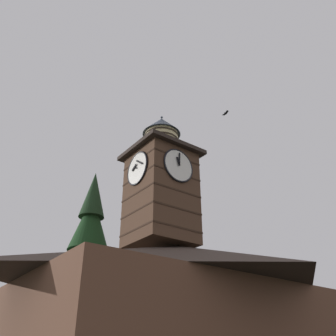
{
  "coord_description": "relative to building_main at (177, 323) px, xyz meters",
  "views": [
    {
      "loc": [
        11.34,
        14.84,
        2.24
      ],
      "look_at": [
        -0.37,
        -0.9,
        12.74
      ],
      "focal_mm": 39.23,
      "sensor_mm": 36.0,
      "label": 1
    }
  ],
  "objects": [
    {
      "name": "flying_bird_high",
      "position": [
        -5.1,
        -0.23,
        15.12
      ],
      "size": [
        0.29,
        0.67,
        0.13
      ],
      "color": "black"
    },
    {
      "name": "pine_tree_behind",
      "position": [
        2.66,
        -5.45,
        1.81
      ],
      "size": [
        5.14,
        5.14,
        13.78
      ],
      "color": "#473323",
      "rests_on": "ground_plane"
    },
    {
      "name": "building_main",
      "position": [
        0.0,
        0.0,
        0.0
      ],
      "size": [
        15.9,
        11.43,
        7.89
      ],
      "color": "brown",
      "rests_on": "ground_plane"
    },
    {
      "name": "clock_tower",
      "position": [
        0.57,
        -0.69,
        7.65
      ],
      "size": [
        4.0,
        4.0,
        8.78
      ],
      "color": "#4C3323",
      "rests_on": "building_main"
    },
    {
      "name": "moon",
      "position": [
        -17.39,
        -38.89,
        10.84
      ],
      "size": [
        2.39,
        2.39,
        2.39
      ],
      "color": "silver"
    }
  ]
}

